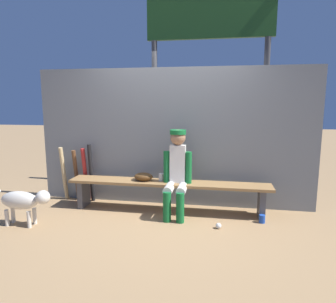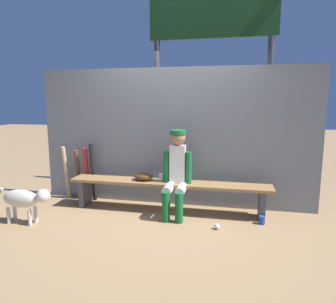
{
  "view_description": "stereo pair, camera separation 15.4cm",
  "coord_description": "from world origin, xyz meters",
  "views": [
    {
      "loc": [
        0.74,
        -4.21,
        1.61
      ],
      "look_at": [
        0.0,
        0.0,
        0.9
      ],
      "focal_mm": 32.18,
      "sensor_mm": 36.0,
      "label": 1
    },
    {
      "loc": [
        0.9,
        -4.18,
        1.61
      ],
      "look_at": [
        0.0,
        0.0,
        0.9
      ],
      "focal_mm": 32.18,
      "sensor_mm": 36.0,
      "label": 2
    }
  ],
  "objects": [
    {
      "name": "bat_aluminum_black",
      "position": [
        -1.3,
        0.24,
        0.48
      ],
      "size": [
        0.07,
        0.14,
        0.95
      ],
      "primitive_type": "cylinder",
      "rotation": [
        0.07,
        0.0,
        -0.08
      ],
      "color": "black",
      "rests_on": "ground_plane"
    },
    {
      "name": "chainlink_fence",
      "position": [
        0.0,
        0.36,
        1.06
      ],
      "size": [
        4.32,
        0.03,
        2.12
      ],
      "primitive_type": "cube",
      "color": "slate",
      "rests_on": "ground_plane"
    },
    {
      "name": "cup_on_bench",
      "position": [
        -0.11,
        0.04,
        0.51
      ],
      "size": [
        0.08,
        0.08,
        0.11
      ],
      "primitive_type": "cylinder",
      "color": "silver",
      "rests_on": "dugout_bench"
    },
    {
      "name": "cup_on_ground",
      "position": [
        1.32,
        -0.2,
        0.06
      ],
      "size": [
        0.08,
        0.08,
        0.11
      ],
      "primitive_type": "cylinder",
      "color": "#1E47AD",
      "rests_on": "ground_plane"
    },
    {
      "name": "ground_plane",
      "position": [
        0.0,
        0.0,
        0.0
      ],
      "size": [
        30.0,
        30.0,
        0.0
      ],
      "primitive_type": "plane",
      "color": "#9E7A51"
    },
    {
      "name": "player_seated",
      "position": [
        0.14,
        -0.11,
        0.66
      ],
      "size": [
        0.41,
        0.55,
        1.22
      ],
      "color": "silver",
      "rests_on": "ground_plane"
    },
    {
      "name": "dugout_bench",
      "position": [
        0.0,
        0.0,
        0.36
      ],
      "size": [
        2.96,
        0.36,
        0.45
      ],
      "color": "olive",
      "rests_on": "ground_plane"
    },
    {
      "name": "scoreboard",
      "position": [
        0.57,
        1.26,
        2.65
      ],
      "size": [
        2.46,
        0.27,
        3.72
      ],
      "color": "#3F3F42",
      "rests_on": "ground_plane"
    },
    {
      "name": "bat_aluminum_red",
      "position": [
        -1.41,
        0.25,
        0.44
      ],
      "size": [
        0.08,
        0.16,
        0.88
      ],
      "primitive_type": "cylinder",
      "rotation": [
        0.1,
        0.0,
        -0.14
      ],
      "color": "#B22323",
      "rests_on": "ground_plane"
    },
    {
      "name": "bat_wood_dark",
      "position": [
        -1.58,
        0.27,
        0.42
      ],
      "size": [
        0.07,
        0.19,
        0.84
      ],
      "primitive_type": "cylinder",
      "rotation": [
        0.15,
        0.0,
        0.05
      ],
      "color": "brown",
      "rests_on": "ground_plane"
    },
    {
      "name": "baseball_glove",
      "position": [
        -0.37,
        0.0,
        0.51
      ],
      "size": [
        0.28,
        0.2,
        0.12
      ],
      "primitive_type": "ellipsoid",
      "color": "#593819",
      "rests_on": "dugout_bench"
    },
    {
      "name": "bat_wood_natural",
      "position": [
        -1.78,
        0.24,
        0.45
      ],
      "size": [
        0.07,
        0.18,
        0.89
      ],
      "primitive_type": "cylinder",
      "rotation": [
        0.13,
        0.0,
        -0.05
      ],
      "color": "tan",
      "rests_on": "ground_plane"
    },
    {
      "name": "baseball",
      "position": [
        0.75,
        -0.5,
        0.04
      ],
      "size": [
        0.07,
        0.07,
        0.07
      ],
      "primitive_type": "sphere",
      "color": "white",
      "rests_on": "ground_plane"
    },
    {
      "name": "dog",
      "position": [
        -1.77,
        -0.83,
        0.34
      ],
      "size": [
        0.84,
        0.2,
        0.49
      ],
      "color": "beige",
      "rests_on": "ground_plane"
    }
  ]
}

